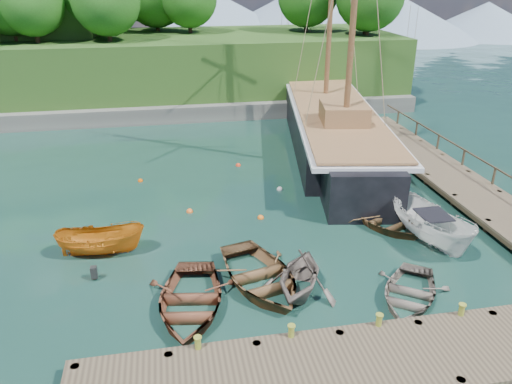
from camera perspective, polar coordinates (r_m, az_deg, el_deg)
ground at (r=21.36m, az=3.22°, el=-8.33°), size 160.00×160.00×0.00m
dock_near at (r=16.84m, az=15.72°, el=-17.85°), size 20.00×3.20×1.10m
dock_east at (r=31.23m, az=21.06°, el=1.79°), size 3.20×24.00×1.10m
bollard_0 at (r=16.87m, az=-6.52°, el=-18.83°), size 0.26×0.26×0.45m
bollard_1 at (r=17.21m, az=3.97°, el=-17.65°), size 0.26×0.26×0.45m
bollard_2 at (r=18.06m, az=13.62°, el=-16.06°), size 0.26×0.26×0.45m
bollard_3 at (r=19.33m, az=22.06°, el=-14.29°), size 0.26×0.26×0.45m
rowboat_0 at (r=19.02m, az=-7.55°, el=-13.15°), size 4.28×5.44×1.02m
rowboat_1 at (r=19.78m, az=4.91°, el=-11.35°), size 4.34×4.55×1.86m
rowboat_2 at (r=20.13m, az=0.44°, el=-10.55°), size 4.82×5.88×1.06m
rowboat_3 at (r=20.19m, az=16.96°, el=-11.65°), size 4.59×4.85×0.82m
rowboat_4 at (r=25.14m, az=14.46°, el=-3.80°), size 4.53×5.14×0.88m
motorboat_orange at (r=23.11m, az=-17.15°, el=-6.77°), size 3.97×1.77×1.49m
cabin_boat_white at (r=24.31m, az=19.18°, el=-5.45°), size 2.80×5.29×1.94m
schooner at (r=35.15m, az=8.78°, el=6.93°), size 9.16×29.31×21.94m
mooring_buoy_0 at (r=24.31m, az=-13.55°, el=-4.71°), size 0.34×0.34×0.34m
mooring_buoy_1 at (r=25.95m, az=-7.59°, el=-2.28°), size 0.35×0.35×0.35m
mooring_buoy_2 at (r=25.09m, az=0.53°, el=-3.02°), size 0.33×0.33×0.33m
mooring_buoy_3 at (r=28.33m, az=2.73°, el=0.26°), size 0.34×0.34×0.34m
mooring_buoy_4 at (r=30.22m, az=-13.07°, el=1.21°), size 0.29×0.29×0.29m
mooring_buoy_5 at (r=31.79m, az=-2.04°, el=3.01°), size 0.33×0.33×0.33m
headland at (r=49.91m, az=-20.99°, el=15.82°), size 51.00×19.31×12.90m
distant_ridge at (r=88.20m, az=-5.09°, el=19.44°), size 117.00×40.00×10.00m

